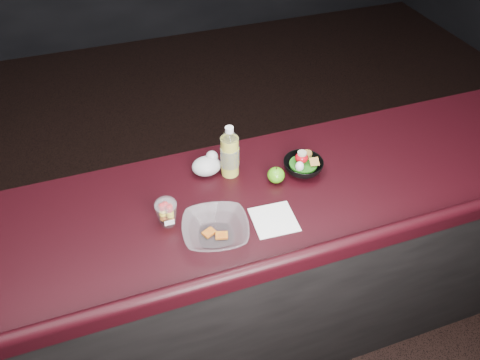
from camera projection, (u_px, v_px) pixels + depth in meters
The scene contains 9 objects.
room_shell at pixel (272, 35), 1.07m from camera, with size 8.00×8.00×8.00m.
counter at pixel (235, 278), 2.17m from camera, with size 4.06×0.71×1.02m.
lemonade_bottle at pixel (230, 155), 1.88m from camera, with size 0.08×0.08×0.23m.
fruit_cup at pixel (166, 211), 1.70m from camera, with size 0.08×0.08×0.12m.
green_apple at pixel (276, 175), 1.89m from camera, with size 0.07×0.07×0.07m.
plastic_bag at pixel (207, 165), 1.92m from camera, with size 0.12×0.10×0.09m.
snack_bowl at pixel (303, 165), 1.94m from camera, with size 0.19×0.19×0.09m.
takeout_bowl at pixel (216, 230), 1.67m from camera, with size 0.28×0.28×0.06m.
paper_napkin at pixel (274, 220), 1.75m from camera, with size 0.16×0.16×0.00m, color white.
Camera 1 is at (-0.41, -0.94, 2.30)m, focal length 35.00 mm.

